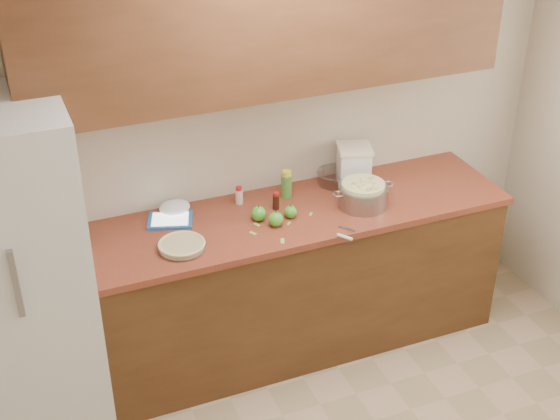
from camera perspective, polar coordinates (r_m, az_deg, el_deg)
name	(u,v)px	position (r m, az deg, el deg)	size (l,w,h in m)	color
room_shell	(428,310)	(3.05, 10.74, -7.22)	(3.60, 3.60, 3.60)	tan
counter_run	(281,281)	(4.59, 0.07, -5.24)	(2.64, 0.68, 0.92)	#543317
upper_cabinets	(270,25)	(4.06, -0.77, 13.37)	(2.60, 0.34, 0.70)	brown
fridge	(15,277)	(4.09, -18.83, -4.66)	(0.70, 0.70, 1.80)	silver
pie	(182,246)	(4.06, -7.20, -2.60)	(0.26, 0.26, 0.04)	silver
colander	(363,195)	(4.42, 6.08, 1.12)	(0.38, 0.28, 0.14)	gray
flour_canister	(354,165)	(4.63, 5.42, 3.32)	(0.24, 0.24, 0.24)	white
tablet	(170,220)	(4.31, -8.03, -0.74)	(0.29, 0.25, 0.02)	#20569D
paring_knife	(345,236)	(4.15, 4.79, -1.89)	(0.12, 0.17, 0.02)	gray
lemon_bottle	(287,185)	(4.48, 0.48, 1.87)	(0.06, 0.06, 0.17)	#4C8C38
cinnamon_shaker	(239,196)	(4.43, -3.01, 1.06)	(0.04, 0.04, 0.10)	beige
vanilla_bottle	(276,201)	(4.37, -0.30, 0.67)	(0.04, 0.04, 0.11)	black
mixing_bowl	(335,177)	(4.65, 4.07, 2.46)	(0.22, 0.22, 0.08)	silver
paper_towel	(175,207)	(4.38, -7.71, 0.20)	(0.17, 0.14, 0.07)	white
apple_left	(259,214)	(4.27, -1.56, -0.27)	(0.08, 0.08, 0.10)	green
apple_center	(291,212)	(4.30, 0.79, -0.13)	(0.07, 0.07, 0.08)	green
apple_front	(276,219)	(4.22, -0.30, -0.68)	(0.08, 0.08, 0.09)	green
peel_a	(257,225)	(4.25, -1.69, -1.08)	(0.04, 0.02, 0.00)	#9EC25E
peel_b	(253,233)	(4.17, -1.99, -1.70)	(0.04, 0.02, 0.00)	#9EC25E
peel_c	(289,223)	(4.26, 0.66, -0.98)	(0.03, 0.01, 0.00)	#9EC25E
peel_d	(282,241)	(4.10, 0.18, -2.28)	(0.05, 0.02, 0.00)	#9EC25E
peel_e	(311,214)	(4.35, 2.27, -0.29)	(0.03, 0.01, 0.00)	#9EC25E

